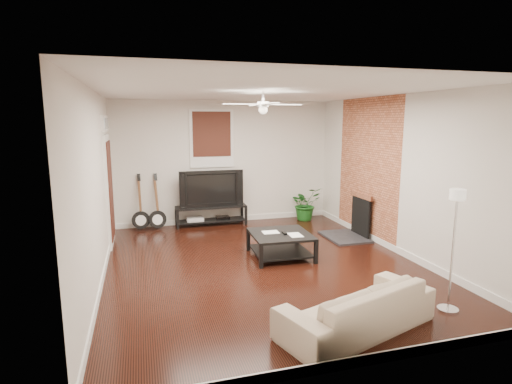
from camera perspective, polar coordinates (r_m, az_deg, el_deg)
room at (r=6.50m, az=0.97°, el=1.58°), size 5.01×6.01×2.81m
brick_accent at (r=8.43m, az=15.33°, el=3.17°), size 0.02×2.20×2.80m
fireplace at (r=8.45m, az=13.36°, el=-3.21°), size 0.80×1.10×0.92m
window_back at (r=9.27m, az=-6.23°, el=7.47°), size 1.00×0.06×1.30m
door_left at (r=8.15m, az=-19.94°, el=1.63°), size 0.08×1.00×2.50m
tv_stand at (r=9.30m, az=-6.31°, el=-3.28°), size 1.59×0.42×0.45m
tv at (r=9.20m, az=-6.41°, el=0.59°), size 1.43×0.19×0.82m
coffee_table at (r=7.16m, az=3.46°, el=-7.43°), size 1.05×1.05×0.42m
sofa at (r=4.91m, az=13.99°, el=-15.32°), size 2.04×1.31×0.56m
floor_lamp at (r=5.57m, az=25.92°, el=-7.46°), size 0.32×0.32×1.56m
potted_plant at (r=9.76m, az=6.95°, el=-1.64°), size 0.83×0.76×0.79m
guitar_left at (r=9.07m, az=-15.99°, el=-1.39°), size 0.41×0.30×1.24m
guitar_right at (r=9.05m, az=-13.78°, el=-1.32°), size 0.43×0.34×1.24m
ceiling_fan at (r=6.44m, az=1.00°, el=12.21°), size 1.24×1.24×0.32m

